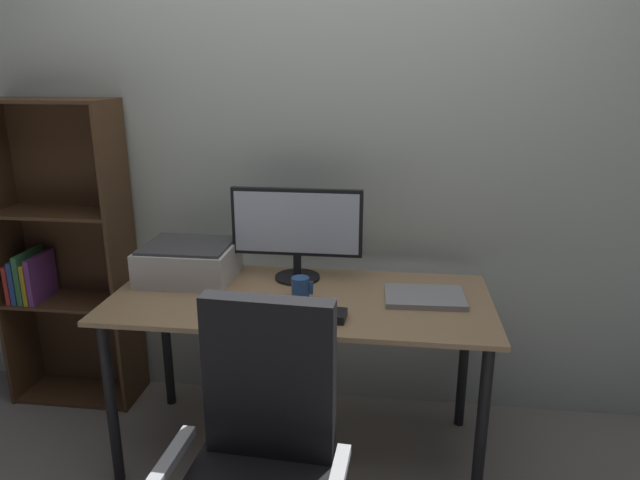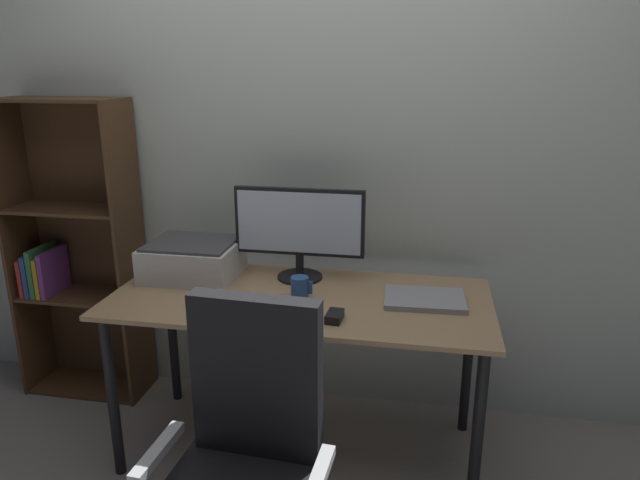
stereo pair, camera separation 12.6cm
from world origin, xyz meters
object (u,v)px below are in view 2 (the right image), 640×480
(monitor, at_px, (299,227))
(bookshelf, at_px, (76,253))
(keyboard, at_px, (273,313))
(laptop, at_px, (425,299))
(desk, at_px, (300,315))
(mouse, at_px, (335,316))
(coffee_mug, at_px, (300,288))
(printer, at_px, (193,259))

(monitor, relative_size, bookshelf, 0.38)
(keyboard, bearing_deg, laptop, 21.31)
(laptop, bearing_deg, bookshelf, 167.56)
(desk, xyz_separation_m, mouse, (0.18, -0.20, 0.10))
(coffee_mug, bearing_deg, keyboard, -110.92)
(desk, distance_m, coffee_mug, 0.13)
(desk, distance_m, mouse, 0.29)
(monitor, distance_m, bookshelf, 1.22)
(desk, height_order, monitor, monitor)
(bookshelf, bearing_deg, monitor, -6.52)
(monitor, xyz_separation_m, printer, (-0.48, -0.06, -0.16))
(mouse, distance_m, printer, 0.79)
(mouse, relative_size, bookshelf, 0.06)
(monitor, relative_size, mouse, 5.97)
(monitor, distance_m, coffee_mug, 0.30)
(coffee_mug, height_order, laptop, coffee_mug)
(mouse, xyz_separation_m, laptop, (0.33, 0.24, -0.01))
(mouse, xyz_separation_m, coffee_mug, (-0.17, 0.18, 0.03))
(desk, xyz_separation_m, bookshelf, (-1.24, 0.34, 0.09))
(keyboard, bearing_deg, bookshelf, 154.20)
(keyboard, height_order, mouse, mouse)
(monitor, bearing_deg, bookshelf, 173.48)
(keyboard, height_order, laptop, laptop)
(desk, height_order, laptop, laptop)
(mouse, relative_size, coffee_mug, 1.03)
(desk, xyz_separation_m, printer, (-0.52, 0.15, 0.17))
(desk, bearing_deg, monitor, 102.31)
(coffee_mug, xyz_separation_m, laptop, (0.50, 0.06, -0.04))
(printer, bearing_deg, coffee_mug, -18.12)
(mouse, bearing_deg, laptop, 40.24)
(desk, height_order, coffee_mug, coffee_mug)
(laptop, relative_size, bookshelf, 0.21)
(desk, bearing_deg, coffee_mug, -73.81)
(monitor, distance_m, printer, 0.51)
(laptop, bearing_deg, monitor, 160.42)
(monitor, xyz_separation_m, keyboard, (-0.01, -0.40, -0.23))
(keyboard, distance_m, laptop, 0.61)
(coffee_mug, xyz_separation_m, printer, (-0.53, 0.17, 0.03))
(monitor, bearing_deg, desk, -77.69)
(laptop, xyz_separation_m, printer, (-1.03, 0.11, 0.07))
(laptop, height_order, bookshelf, bookshelf)
(mouse, xyz_separation_m, printer, (-0.70, 0.35, 0.06))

